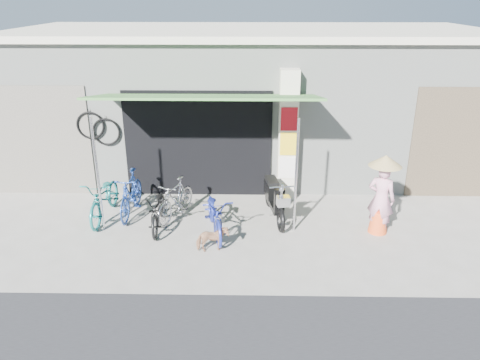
{
  "coord_description": "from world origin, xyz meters",
  "views": [
    {
      "loc": [
        -0.03,
        -7.76,
        4.51
      ],
      "look_at": [
        -0.2,
        1.0,
        1.0
      ],
      "focal_mm": 35.0,
      "sensor_mm": 36.0,
      "label": 1
    }
  ],
  "objects_px": {
    "bike_teal": "(105,198)",
    "bike_silver": "(176,199)",
    "street_dog": "(212,239)",
    "bike_black": "(159,209)",
    "bike_navy": "(215,214)",
    "bike_blue": "(131,194)",
    "nun": "(382,195)",
    "moped": "(274,198)"
  },
  "relations": [
    {
      "from": "bike_teal",
      "to": "bike_black",
      "type": "bearing_deg",
      "value": -17.67
    },
    {
      "from": "bike_teal",
      "to": "bike_silver",
      "type": "height_order",
      "value": "bike_teal"
    },
    {
      "from": "moped",
      "to": "bike_silver",
      "type": "bearing_deg",
      "value": 173.07
    },
    {
      "from": "bike_black",
      "to": "bike_navy",
      "type": "xyz_separation_m",
      "value": [
        1.17,
        -0.25,
        0.03
      ]
    },
    {
      "from": "bike_silver",
      "to": "moped",
      "type": "xyz_separation_m",
      "value": [
        2.1,
        0.08,
        0.01
      ]
    },
    {
      "from": "moped",
      "to": "street_dog",
      "type": "bearing_deg",
      "value": -139.06
    },
    {
      "from": "bike_blue",
      "to": "bike_silver",
      "type": "bearing_deg",
      "value": -8.05
    },
    {
      "from": "bike_black",
      "to": "nun",
      "type": "distance_m",
      "value": 4.48
    },
    {
      "from": "bike_teal",
      "to": "street_dog",
      "type": "distance_m",
      "value": 2.78
    },
    {
      "from": "bike_silver",
      "to": "bike_navy",
      "type": "bearing_deg",
      "value": -15.53
    },
    {
      "from": "bike_navy",
      "to": "street_dog",
      "type": "relative_size",
      "value": 2.77
    },
    {
      "from": "bike_teal",
      "to": "moped",
      "type": "bearing_deg",
      "value": 2.61
    },
    {
      "from": "bike_silver",
      "to": "bike_navy",
      "type": "xyz_separation_m",
      "value": [
        0.88,
        -0.67,
        -0.01
      ]
    },
    {
      "from": "bike_black",
      "to": "bike_silver",
      "type": "distance_m",
      "value": 0.51
    },
    {
      "from": "bike_teal",
      "to": "nun",
      "type": "distance_m",
      "value": 5.72
    },
    {
      "from": "bike_blue",
      "to": "moped",
      "type": "height_order",
      "value": "moped"
    },
    {
      "from": "bike_blue",
      "to": "bike_silver",
      "type": "height_order",
      "value": "bike_blue"
    },
    {
      "from": "bike_blue",
      "to": "street_dog",
      "type": "bearing_deg",
      "value": -37.45
    },
    {
      "from": "bike_teal",
      "to": "moped",
      "type": "distance_m",
      "value": 3.61
    },
    {
      "from": "bike_teal",
      "to": "street_dog",
      "type": "height_order",
      "value": "bike_teal"
    },
    {
      "from": "bike_black",
      "to": "street_dog",
      "type": "distance_m",
      "value": 1.52
    },
    {
      "from": "bike_navy",
      "to": "street_dog",
      "type": "xyz_separation_m",
      "value": [
        -0.0,
        -0.71,
        -0.18
      ]
    },
    {
      "from": "street_dog",
      "to": "bike_teal",
      "type": "bearing_deg",
      "value": 45.26
    },
    {
      "from": "street_dog",
      "to": "bike_black",
      "type": "bearing_deg",
      "value": 35.9
    },
    {
      "from": "street_dog",
      "to": "bike_navy",
      "type": "bearing_deg",
      "value": -15.16
    },
    {
      "from": "bike_navy",
      "to": "nun",
      "type": "distance_m",
      "value": 3.31
    },
    {
      "from": "bike_navy",
      "to": "nun",
      "type": "xyz_separation_m",
      "value": [
        3.28,
        0.12,
        0.39
      ]
    },
    {
      "from": "bike_navy",
      "to": "nun",
      "type": "relative_size",
      "value": 1.01
    },
    {
      "from": "bike_silver",
      "to": "nun",
      "type": "xyz_separation_m",
      "value": [
        4.17,
        -0.54,
        0.38
      ]
    },
    {
      "from": "bike_teal",
      "to": "bike_navy",
      "type": "distance_m",
      "value": 2.49
    },
    {
      "from": "bike_navy",
      "to": "street_dog",
      "type": "distance_m",
      "value": 0.73
    },
    {
      "from": "bike_black",
      "to": "bike_silver",
      "type": "relative_size",
      "value": 1.06
    },
    {
      "from": "bike_black",
      "to": "bike_navy",
      "type": "distance_m",
      "value": 1.2
    },
    {
      "from": "bike_blue",
      "to": "bike_black",
      "type": "xyz_separation_m",
      "value": [
        0.71,
        -0.6,
        -0.07
      ]
    },
    {
      "from": "bike_black",
      "to": "bike_silver",
      "type": "xyz_separation_m",
      "value": [
        0.29,
        0.42,
        0.03
      ]
    },
    {
      "from": "nun",
      "to": "street_dog",
      "type": "bearing_deg",
      "value": 42.67
    },
    {
      "from": "bike_black",
      "to": "bike_navy",
      "type": "height_order",
      "value": "bike_navy"
    },
    {
      "from": "bike_blue",
      "to": "bike_silver",
      "type": "distance_m",
      "value": 1.01
    },
    {
      "from": "bike_teal",
      "to": "bike_navy",
      "type": "bearing_deg",
      "value": -14.25
    },
    {
      "from": "street_dog",
      "to": "bike_blue",
      "type": "bearing_deg",
      "value": 35.54
    },
    {
      "from": "bike_black",
      "to": "street_dog",
      "type": "height_order",
      "value": "bike_black"
    },
    {
      "from": "bike_teal",
      "to": "nun",
      "type": "relative_size",
      "value": 1.08
    }
  ]
}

